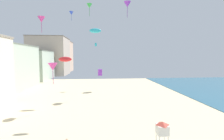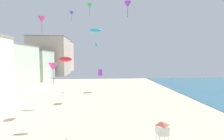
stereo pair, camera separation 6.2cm
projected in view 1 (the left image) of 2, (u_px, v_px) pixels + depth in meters
boardwalk_hotel_mid at (6, 67)px, 43.73m from camera, size 10.61×21.29×12.87m
boardwalk_hotel_far at (36, 65)px, 64.90m from camera, size 10.53×15.72×11.93m
boardwalk_hotel_distant at (50, 56)px, 82.90m from camera, size 18.35×17.26×19.71m
boardwalk_hotel_furthest at (59, 56)px, 103.41m from camera, size 15.44×17.36×19.69m
lifeguard_stand at (162, 128)px, 16.23m from camera, size 1.10×1.10×2.55m
kite_red_parafoil at (65, 59)px, 30.61m from camera, size 2.51×0.70×0.98m
kite_magenta_delta at (53, 67)px, 26.37m from camera, size 1.59×1.59×3.61m
kite_cyan_box at (96, 45)px, 46.38m from camera, size 0.58×0.58×0.91m
kite_purple_delta at (127, 5)px, 40.29m from camera, size 1.74×1.74×3.96m
kite_green_delta at (89, 6)px, 26.84m from camera, size 0.90×0.90×2.05m
kite_cyan_parafoil at (95, 31)px, 23.95m from camera, size 1.78×0.49×0.69m
kite_blue_delta at (71, 13)px, 44.17m from camera, size 1.15×1.15×2.62m
kite_purple_box at (100, 72)px, 42.96m from camera, size 1.10×1.10×1.74m
kite_magenta_delta_2 at (41, 20)px, 36.39m from camera, size 1.62×1.62×3.68m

